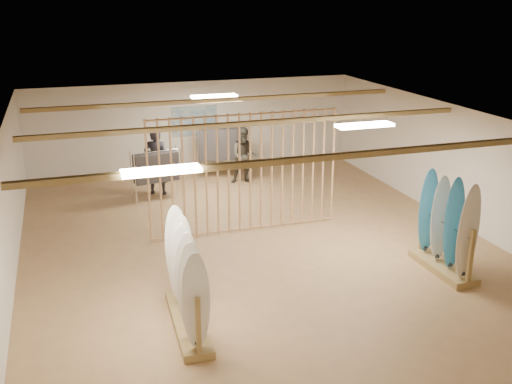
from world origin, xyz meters
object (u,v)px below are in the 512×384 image
object	(u,v)px
clothing_rack_b	(222,144)
clothing_rack_a	(156,167)
shopper_b	(244,152)
rack_right	(445,240)
rack_left	(187,293)
shopper_a	(156,157)

from	to	relation	value
clothing_rack_b	clothing_rack_a	bearing A→B (deg)	-136.00
shopper_b	clothing_rack_a	bearing A→B (deg)	-153.32
rack_right	clothing_rack_b	size ratio (longest dim) A/B	1.21
rack_left	clothing_rack_a	distance (m)	6.70
shopper_a	shopper_b	bearing A→B (deg)	-151.00
rack_left	shopper_b	distance (m)	8.05
rack_left	shopper_a	size ratio (longest dim) A/B	1.04
shopper_a	shopper_b	xyz separation A→B (m)	(2.58, 0.21, -0.13)
clothing_rack_a	shopper_a	world-z (taller)	shopper_a
clothing_rack_a	rack_right	bearing A→B (deg)	-63.06
rack_right	shopper_a	world-z (taller)	shopper_a
rack_left	shopper_a	bearing A→B (deg)	87.19
rack_right	clothing_rack_b	bearing A→B (deg)	108.37
rack_right	clothing_rack_a	xyz separation A→B (m)	(-4.70, 6.19, 0.23)
rack_left	clothing_rack_a	bearing A→B (deg)	87.59
clothing_rack_a	shopper_a	bearing A→B (deg)	68.83
rack_right	shopper_a	xyz separation A→B (m)	(-4.61, 6.67, 0.40)
clothing_rack_a	clothing_rack_b	world-z (taller)	clothing_rack_b
clothing_rack_a	shopper_b	xyz separation A→B (m)	(2.67, 0.68, 0.04)
clothing_rack_a	shopper_a	distance (m)	0.52
shopper_b	shopper_a	bearing A→B (deg)	-163.12
clothing_rack_b	shopper_a	world-z (taller)	shopper_a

